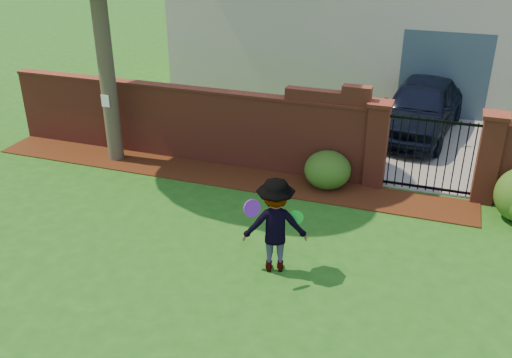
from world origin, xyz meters
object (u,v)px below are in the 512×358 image
(man, at_px, (275,226))
(frisbee_purple, at_px, (252,208))
(car, at_px, (418,110))
(frisbee_green, at_px, (296,218))

(man, xyz_separation_m, frisbee_purple, (-0.25, -0.40, 0.50))
(car, height_order, frisbee_purple, frisbee_purple)
(man, bearing_deg, frisbee_purple, 38.49)
(car, bearing_deg, man, -95.48)
(frisbee_green, bearing_deg, frisbee_purple, -137.48)
(car, bearing_deg, frisbee_green, -93.23)
(man, height_order, frisbee_green, man)
(car, height_order, frisbee_green, car)
(car, xyz_separation_m, frisbee_green, (-1.38, -6.82, 0.25))
(frisbee_purple, bearing_deg, frisbee_green, 42.52)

